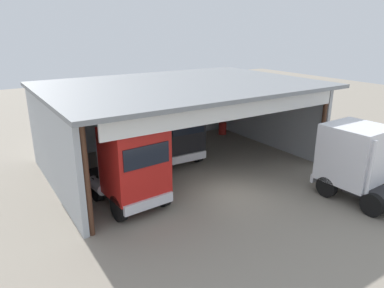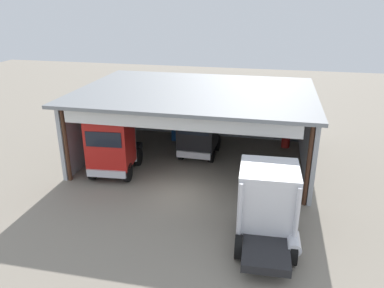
{
  "view_description": "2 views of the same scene",
  "coord_description": "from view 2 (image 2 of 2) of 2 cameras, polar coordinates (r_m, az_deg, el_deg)",
  "views": [
    {
      "loc": [
        -10.09,
        -12.2,
        7.77
      ],
      "look_at": [
        0.0,
        3.42,
        1.63
      ],
      "focal_mm": 33.2,
      "sensor_mm": 36.0,
      "label": 1
    },
    {
      "loc": [
        4.7,
        -18.27,
        10.36
      ],
      "look_at": [
        0.0,
        3.42,
        1.63
      ],
      "focal_mm": 35.38,
      "sensor_mm": 36.0,
      "label": 2
    }
  ],
  "objects": [
    {
      "name": "ground_plane",
      "position": [
        21.52,
        -1.94,
        -7.31
      ],
      "size": [
        80.0,
        80.0,
        0.0
      ],
      "primitive_type": "plane",
      "color": "gray",
      "rests_on": "ground"
    },
    {
      "name": "workshop_shed",
      "position": [
        25.35,
        1.08,
        5.62
      ],
      "size": [
        14.71,
        10.68,
        4.85
      ],
      "color": "#ADB2B7",
      "rests_on": "ground"
    },
    {
      "name": "truck_black_yard_outside",
      "position": [
        25.52,
        0.98,
        1.76
      ],
      "size": [
        2.57,
        4.53,
        3.29
      ],
      "rotation": [
        0.0,
        0.0,
        3.11
      ],
      "color": "black",
      "rests_on": "ground"
    },
    {
      "name": "truck_red_center_right_bay",
      "position": [
        23.26,
        -11.95,
        -0.19
      ],
      "size": [
        2.86,
        4.95,
        3.81
      ],
      "rotation": [
        0.0,
        0.0,
        3.22
      ],
      "color": "red",
      "rests_on": "ground"
    },
    {
      "name": "truck_white_right_bay",
      "position": [
        17.14,
        11.37,
        -8.78
      ],
      "size": [
        2.82,
        4.81,
        3.47
      ],
      "rotation": [
        0.0,
        0.0,
        0.04
      ],
      "color": "white",
      "rests_on": "ground"
    },
    {
      "name": "tool_cart",
      "position": [
        28.97,
        -2.1,
        1.57
      ],
      "size": [
        0.9,
        0.6,
        1.0
      ],
      "primitive_type": "cube",
      "color": "#1E59A5",
      "rests_on": "ground"
    },
    {
      "name": "oil_drum",
      "position": [
        28.42,
        13.94,
        0.41
      ],
      "size": [
        0.58,
        0.58,
        0.9
      ],
      "primitive_type": "cylinder",
      "color": "#B21E19",
      "rests_on": "ground"
    }
  ]
}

